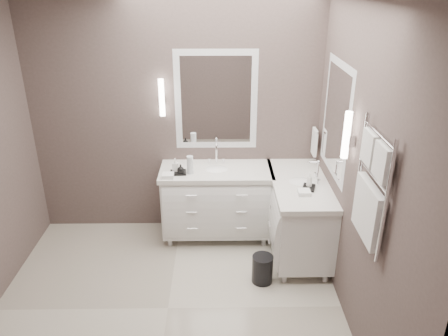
{
  "coord_description": "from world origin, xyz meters",
  "views": [
    {
      "loc": [
        0.47,
        -3.14,
        2.81
      ],
      "look_at": [
        0.53,
        0.7,
        1.1
      ],
      "focal_mm": 35.0,
      "sensor_mm": 36.0,
      "label": 1
    }
  ],
  "objects_px": {
    "vanity_back": "(217,198)",
    "waste_bin": "(262,269)",
    "vanity_right": "(299,212)",
    "towel_ladder": "(370,192)"
  },
  "relations": [
    {
      "from": "vanity_back",
      "to": "waste_bin",
      "type": "distance_m",
      "value": 1.02
    },
    {
      "from": "vanity_back",
      "to": "towel_ladder",
      "type": "bearing_deg",
      "value": -55.9
    },
    {
      "from": "towel_ladder",
      "to": "waste_bin",
      "type": "bearing_deg",
      "value": 129.9
    },
    {
      "from": "vanity_back",
      "to": "waste_bin",
      "type": "height_order",
      "value": "vanity_back"
    },
    {
      "from": "vanity_right",
      "to": "waste_bin",
      "type": "xyz_separation_m",
      "value": [
        -0.43,
        -0.52,
        -0.34
      ]
    },
    {
      "from": "vanity_back",
      "to": "vanity_right",
      "type": "relative_size",
      "value": 1.0
    },
    {
      "from": "vanity_right",
      "to": "waste_bin",
      "type": "height_order",
      "value": "vanity_right"
    },
    {
      "from": "vanity_right",
      "to": "towel_ladder",
      "type": "bearing_deg",
      "value": -80.16
    },
    {
      "from": "towel_ladder",
      "to": "vanity_back",
      "type": "bearing_deg",
      "value": 124.1
    },
    {
      "from": "waste_bin",
      "to": "vanity_right",
      "type": "bearing_deg",
      "value": 50.85
    }
  ]
}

